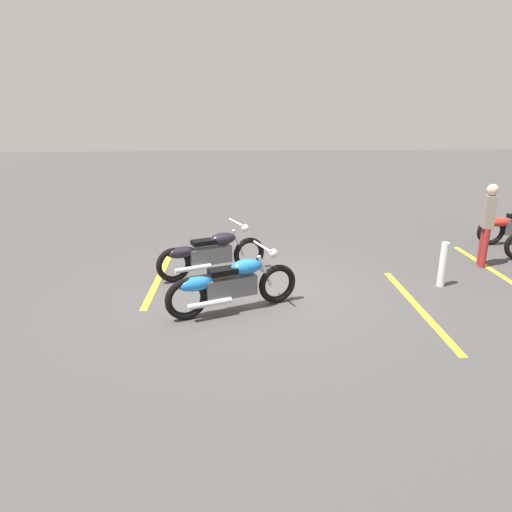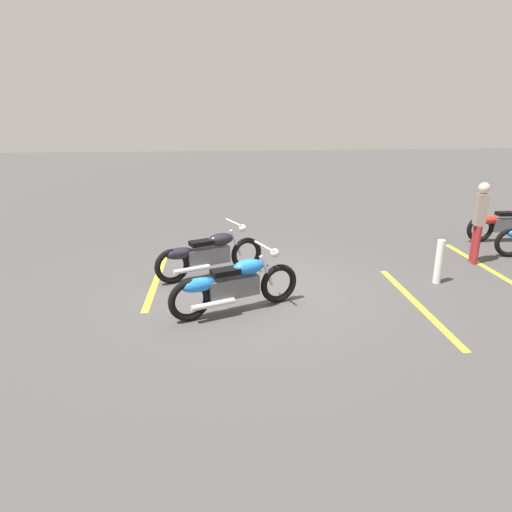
# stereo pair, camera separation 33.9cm
# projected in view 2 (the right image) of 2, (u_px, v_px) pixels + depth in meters

# --- Properties ---
(ground_plane) EXTENTS (60.00, 60.00, 0.00)m
(ground_plane) POSITION_uv_depth(u_px,v_px,m) (252.00, 290.00, 8.04)
(ground_plane) COLOR #474444
(motorcycle_bright_foreground) EXTENTS (2.13, 0.93, 1.04)m
(motorcycle_bright_foreground) POSITION_uv_depth(u_px,v_px,m) (233.00, 285.00, 7.05)
(motorcycle_bright_foreground) COLOR black
(motorcycle_bright_foreground) RESTS_ON ground
(motorcycle_dark_foreground) EXTENTS (2.10, 0.97, 1.04)m
(motorcycle_dark_foreground) POSITION_uv_depth(u_px,v_px,m) (208.00, 254.00, 8.57)
(motorcycle_dark_foreground) COLOR black
(motorcycle_dark_foreground) RESTS_ON ground
(motorcycle_row_right) EXTENTS (2.23, 0.30, 0.84)m
(motorcycle_row_right) POSITION_uv_depth(u_px,v_px,m) (509.00, 223.00, 10.94)
(motorcycle_row_right) COLOR black
(motorcycle_row_right) RESTS_ON ground
(bystander_near_row) EXTENTS (0.24, 0.28, 1.71)m
(bystander_near_row) POSITION_uv_depth(u_px,v_px,m) (479.00, 219.00, 9.23)
(bystander_near_row) COLOR maroon
(bystander_near_row) RESTS_ON ground
(bollard_post) EXTENTS (0.14, 0.14, 0.83)m
(bollard_post) POSITION_uv_depth(u_px,v_px,m) (439.00, 262.00, 8.27)
(bollard_post) COLOR white
(bollard_post) RESTS_ON ground
(parking_stripe_near) EXTENTS (0.21, 3.20, 0.01)m
(parking_stripe_near) POSITION_uv_depth(u_px,v_px,m) (157.00, 278.00, 8.65)
(parking_stripe_near) COLOR yellow
(parking_stripe_near) RESTS_ON ground
(parking_stripe_mid) EXTENTS (0.21, 3.20, 0.01)m
(parking_stripe_mid) POSITION_uv_depth(u_px,v_px,m) (417.00, 304.00, 7.48)
(parking_stripe_mid) COLOR yellow
(parking_stripe_mid) RESTS_ON ground
(parking_stripe_far) EXTENTS (0.21, 3.20, 0.01)m
(parking_stripe_far) POSITION_uv_depth(u_px,v_px,m) (484.00, 267.00, 9.26)
(parking_stripe_far) COLOR yellow
(parking_stripe_far) RESTS_ON ground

